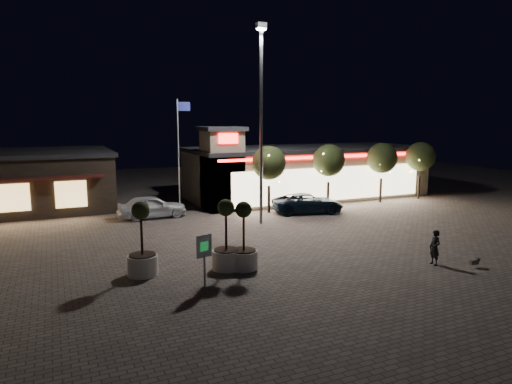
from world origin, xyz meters
name	(u,v)px	position (x,y,z in m)	size (l,w,h in m)	color
ground	(294,262)	(0.00, 0.00, 0.00)	(90.00, 90.00, 0.00)	#6B5F57
retail_building	(302,171)	(9.51, 15.82, 2.21)	(20.40, 8.40, 6.10)	tan
floodlight_pole	(261,113)	(2.00, 8.00, 7.02)	(0.60, 0.40, 12.38)	gray
flagpole	(180,147)	(-1.90, 13.00, 4.74)	(0.95, 0.10, 8.00)	white
string_tree_a	(269,163)	(4.00, 11.00, 3.56)	(2.42, 2.42, 4.79)	#332319
string_tree_b	(329,160)	(9.00, 11.00, 3.56)	(2.42, 2.42, 4.79)	#332319
string_tree_c	(382,158)	(14.00, 11.00, 3.56)	(2.42, 2.42, 4.79)	#332319
string_tree_d	(420,157)	(18.00, 11.00, 3.56)	(2.42, 2.42, 4.79)	#332319
pickup_truck	(308,203)	(6.47, 9.70, 0.70)	(2.34, 5.07, 1.41)	black
white_sedan	(152,207)	(-4.04, 12.57, 0.78)	(1.83, 4.56, 1.55)	silver
pedestrian	(435,248)	(5.74, -2.92, 0.81)	(0.59, 0.39, 1.63)	black
dog	(475,261)	(7.15, -3.97, 0.29)	(0.54, 0.20, 0.29)	#59514C
planter_left	(142,253)	(-6.75, 1.13, 0.99)	(1.30, 1.30, 3.21)	silver
planter_mid	(226,248)	(-3.19, 0.43, 0.98)	(1.29, 1.29, 3.17)	silver
planter_right	(244,248)	(-2.47, 0.13, 0.95)	(1.25, 1.25, 3.07)	silver
valet_sign	(204,250)	(-4.73, -1.21, 1.47)	(0.68, 0.27, 2.11)	gray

